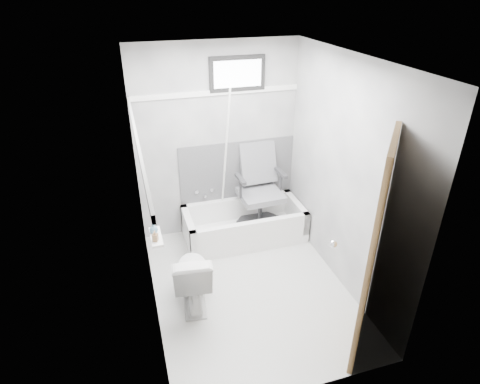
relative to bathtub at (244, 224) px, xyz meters
name	(u,v)px	position (x,y,z in m)	size (l,w,h in m)	color
floor	(249,287)	(-0.23, -0.93, -0.21)	(2.60, 2.60, 0.00)	silver
ceiling	(252,59)	(-0.23, -0.93, 2.19)	(2.60, 2.60, 0.00)	silver
wall_back	(218,143)	(-0.23, 0.37, 0.99)	(2.00, 0.02, 2.40)	slate
wall_front	(310,275)	(-0.23, -2.23, 0.99)	(2.00, 0.02, 2.40)	slate
wall_left	(144,205)	(-1.23, -0.93, 0.99)	(0.02, 2.60, 2.40)	slate
wall_right	(344,177)	(0.77, -0.93, 0.99)	(0.02, 2.60, 2.40)	slate
bathtub	(244,224)	(0.00, 0.00, 0.00)	(1.50, 0.70, 0.42)	white
office_chair	(261,189)	(0.23, 0.05, 0.44)	(0.61, 0.61, 1.06)	#5D5D61
toilet	(192,276)	(-0.85, -0.97, 0.12)	(0.38, 0.68, 0.67)	white
door	(424,270)	(0.75, -2.21, 0.79)	(0.78, 0.78, 2.00)	brown
window	(237,74)	(0.02, 0.36, 1.81)	(0.66, 0.04, 0.40)	black
backerboard	(237,170)	(0.02, 0.36, 0.59)	(1.50, 0.02, 0.78)	#4C4C4F
trim_back	(216,93)	(-0.23, 0.36, 1.61)	(2.00, 0.02, 0.06)	white
trim_left	(137,139)	(-1.22, -0.93, 1.61)	(0.02, 2.60, 0.06)	white
pole	(225,161)	(-0.20, 0.13, 0.84)	(0.02, 0.02, 1.95)	white
shelf	(156,237)	(-1.16, -1.01, 0.69)	(0.10, 0.32, 0.03)	white
soap_bottle_a	(155,236)	(-1.17, -1.09, 0.76)	(0.05, 0.05, 0.10)	olive
soap_bottle_b	(154,228)	(-1.17, -0.95, 0.75)	(0.08, 0.08, 0.10)	slate
faucet	(204,193)	(-0.43, 0.34, 0.34)	(0.26, 0.10, 0.16)	silver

